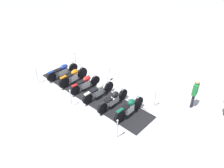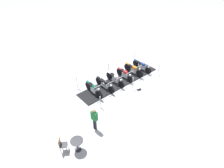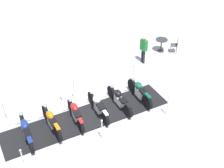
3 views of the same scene
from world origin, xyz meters
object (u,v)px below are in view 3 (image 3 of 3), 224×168
at_px(stanchion_right_rear, 6,116).
at_px(motorcycle_cream, 98,105).
at_px(motorcycle_navy, 26,130).
at_px(motorcycle_black, 119,99).
at_px(info_placard, 65,97).
at_px(stanchion_left_front, 167,109).
at_px(motorcycle_copper, 51,121).
at_px(stanchion_left_mid, 102,133).
at_px(stanchion_right_mid, 74,93).
at_px(bystander_person, 144,47).
at_px(motorcycle_forest, 139,91).
at_px(cafe_table, 161,42).
at_px(cafe_chair_near_table, 176,44).
at_px(motorcycle_maroon, 75,113).
at_px(stanchion_right_front, 133,76).
at_px(stanchion_left_rear, 23,162).

bearing_deg(stanchion_right_rear, motorcycle_cream, 146.85).
relative_size(motorcycle_cream, motorcycle_navy, 0.99).
relative_size(motorcycle_black, info_placard, 5.19).
relative_size(motorcycle_cream, info_placard, 5.12).
bearing_deg(motorcycle_navy, stanchion_left_front, -101.24).
bearing_deg(stanchion_right_rear, motorcycle_copper, 125.57).
bearing_deg(stanchion_left_front, motorcycle_navy, -26.46).
xyz_separation_m(motorcycle_cream, stanchion_left_mid, (0.85, 1.37, -0.17)).
relative_size(stanchion_right_mid, bystander_person, 0.69).
height_order(motorcycle_forest, info_placard, motorcycle_forest).
relative_size(cafe_table, bystander_person, 0.48).
relative_size(info_placard, cafe_chair_near_table, 0.44).
bearing_deg(motorcycle_copper, stanchion_left_front, -108.46).
height_order(stanchion_left_front, bystander_person, bystander_person).
relative_size(stanchion_left_mid, info_placard, 2.57).
bearing_deg(motorcycle_maroon, motorcycle_cream, -85.64).
distance_m(motorcycle_cream, stanchion_right_front, 3.07).
height_order(motorcycle_black, motorcycle_cream, motorcycle_cream).
height_order(motorcycle_copper, bystander_person, bystander_person).
xyz_separation_m(motorcycle_black, stanchion_right_front, (-1.88, -1.08, -0.12)).
distance_m(motorcycle_cream, motorcycle_maroon, 1.08).
bearing_deg(stanchion_left_rear, motorcycle_navy, -121.39).
height_order(motorcycle_navy, cafe_table, motorcycle_navy).
xyz_separation_m(motorcycle_cream, info_placard, (0.52, -1.96, -0.45)).
bearing_deg(cafe_chair_near_table, cafe_table, 0.00).
relative_size(info_placard, bystander_person, 0.25).
xyz_separation_m(motorcycle_maroon, motorcycle_copper, (1.07, -0.22, 0.01)).
bearing_deg(motorcycle_copper, motorcycle_forest, -91.26).
height_order(motorcycle_forest, stanchion_right_mid, stanchion_right_mid).
xyz_separation_m(motorcycle_cream, stanchion_right_front, (-2.94, -0.85, -0.17)).
relative_size(motorcycle_copper, stanchion_right_front, 2.09).
distance_m(stanchion_right_front, cafe_chair_near_table, 4.03).
bearing_deg(motorcycle_cream, info_placard, 29.16).
distance_m(stanchion_left_mid, bystander_person, 6.40).
distance_m(stanchion_left_front, stanchion_left_mid, 3.24).
relative_size(motorcycle_black, motorcycle_copper, 1.03).
relative_size(stanchion_left_rear, stanchion_left_mid, 0.96).
distance_m(motorcycle_navy, info_placard, 2.98).
xyz_separation_m(motorcycle_cream, stanchion_left_rear, (4.02, 0.69, -0.15)).
relative_size(motorcycle_black, motorcycle_navy, 1.00).
bearing_deg(motorcycle_forest, stanchion_left_mid, 120.33).
bearing_deg(stanchion_right_mid, motorcycle_black, 126.11).
distance_m(motorcycle_forest, stanchion_right_rear, 6.13).
distance_m(stanchion_right_rear, bystander_person, 8.08).
relative_size(info_placard, cafe_table, 0.53).
height_order(stanchion_right_front, stanchion_right_rear, stanchion_right_rear).
xyz_separation_m(stanchion_left_rear, cafe_table, (-10.41, -2.78, 0.22)).
bearing_deg(stanchion_left_front, cafe_chair_near_table, -142.66).
xyz_separation_m(motorcycle_navy, cafe_table, (-9.57, -1.41, 0.12)).
height_order(motorcycle_navy, stanchion_right_mid, stanchion_right_mid).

